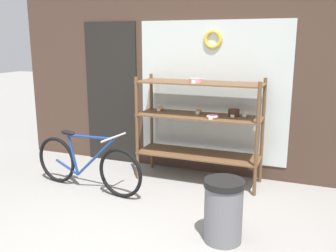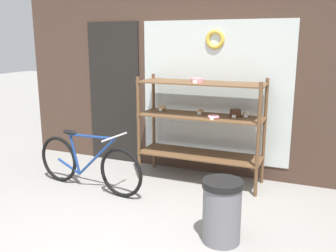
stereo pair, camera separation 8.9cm
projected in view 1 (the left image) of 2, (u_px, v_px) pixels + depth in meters
ground_plane at (125, 247)px, 3.42m from camera, size 30.00×30.00×0.00m
storefront_facade at (198, 37)px, 5.04m from camera, size 5.66×0.13×3.86m
display_case at (200, 119)px, 4.85m from camera, size 1.61×0.52×1.38m
bicycle at (86, 164)px, 4.67m from camera, size 1.63×0.46×0.74m
trash_bin at (223, 208)px, 3.46m from camera, size 0.38×0.38×0.60m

